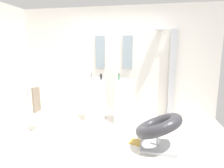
% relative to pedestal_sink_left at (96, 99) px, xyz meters
% --- Properties ---
extents(ground_plane, '(4.80, 3.60, 0.04)m').
position_rel_pedestal_sink_left_xyz_m(ground_plane, '(0.33, -1.11, -0.51)').
color(ground_plane, silver).
extents(rear_partition, '(4.80, 0.10, 2.60)m').
position_rel_pedestal_sink_left_xyz_m(rear_partition, '(0.33, 0.54, 0.81)').
color(rear_partition, silver).
rests_on(rear_partition, ground_plane).
extents(pedestal_sink_left, '(0.43, 0.43, 1.05)m').
position_rel_pedestal_sink_left_xyz_m(pedestal_sink_left, '(0.00, 0.00, 0.00)').
color(pedestal_sink_left, white).
rests_on(pedestal_sink_left, ground_plane).
extents(pedestal_sink_right, '(0.43, 0.43, 1.05)m').
position_rel_pedestal_sink_left_xyz_m(pedestal_sink_right, '(0.66, 0.00, 0.00)').
color(pedestal_sink_right, white).
rests_on(pedestal_sink_right, ground_plane).
extents(vanity_mirror_left, '(0.22, 0.03, 0.77)m').
position_rel_pedestal_sink_left_xyz_m(vanity_mirror_left, '(0.00, 0.47, 1.04)').
color(vanity_mirror_left, '#8C9EA8').
extents(vanity_mirror_right, '(0.22, 0.03, 0.77)m').
position_rel_pedestal_sink_left_xyz_m(vanity_mirror_right, '(0.66, 0.47, 1.04)').
color(vanity_mirror_right, '#8C9EA8').
extents(shower_column, '(0.49, 0.24, 2.05)m').
position_rel_pedestal_sink_left_xyz_m(shower_column, '(1.68, 0.42, 0.59)').
color(shower_column, '#B7BABF').
rests_on(shower_column, ground_plane).
extents(lounge_chair, '(1.00, 1.00, 0.65)m').
position_rel_pedestal_sink_left_xyz_m(lounge_chair, '(1.34, -1.12, -0.14)').
color(lounge_chair, '#B7BABF').
rests_on(lounge_chair, ground_plane).
extents(towel_rack, '(0.37, 0.22, 0.95)m').
position_rel_pedestal_sink_left_xyz_m(towel_rack, '(-0.98, -0.85, 0.14)').
color(towel_rack, '#B7BABF').
rests_on(towel_rack, ground_plane).
extents(area_rug, '(1.07, 0.73, 0.01)m').
position_rel_pedestal_sink_left_xyz_m(area_rug, '(0.92, -1.15, -0.48)').
color(area_rug, white).
rests_on(area_rug, ground_plane).
extents(magazine_ochre, '(0.30, 0.27, 0.02)m').
position_rel_pedestal_sink_left_xyz_m(magazine_ochre, '(1.00, -1.00, -0.47)').
color(magazine_ochre, gold).
rests_on(magazine_ochre, area_rug).
extents(coffee_mug, '(0.08, 0.08, 0.09)m').
position_rel_pedestal_sink_left_xyz_m(coffee_mug, '(0.80, -1.22, -0.43)').
color(coffee_mug, white).
rests_on(coffee_mug, area_rug).
extents(soap_bottle_black, '(0.04, 0.04, 0.13)m').
position_rel_pedestal_sink_left_xyz_m(soap_bottle_black, '(0.14, -0.03, 0.52)').
color(soap_bottle_black, black).
rests_on(soap_bottle_black, pedestal_sink_left).
extents(soap_bottle_green, '(0.04, 0.04, 0.15)m').
position_rel_pedestal_sink_left_xyz_m(soap_bottle_green, '(0.54, -0.07, 0.53)').
color(soap_bottle_green, '#59996B').
rests_on(soap_bottle_green, pedestal_sink_right).
extents(soap_bottle_grey, '(0.05, 0.05, 0.12)m').
position_rel_pedestal_sink_left_xyz_m(soap_bottle_grey, '(-0.10, 0.04, 0.51)').
color(soap_bottle_grey, '#99999E').
rests_on(soap_bottle_grey, pedestal_sink_left).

